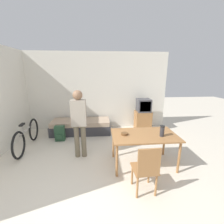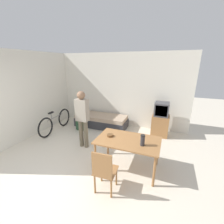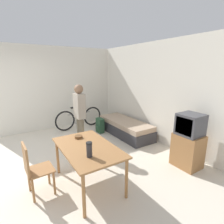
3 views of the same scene
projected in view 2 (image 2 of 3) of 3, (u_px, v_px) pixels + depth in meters
ground_plane at (55, 184)px, 3.02m from camera, size 20.00×20.00×0.00m
wall_back at (115, 90)px, 5.69m from camera, size 5.39×0.06×2.70m
wall_left at (33, 94)px, 4.90m from camera, size 0.06×4.46×2.70m
daybed at (101, 121)px, 5.74m from camera, size 1.97×0.75×0.45m
tv at (161, 120)px, 4.92m from camera, size 0.54×0.45×1.14m
dining_table at (128, 143)px, 3.31m from camera, size 1.39×0.84×0.73m
wooden_chair at (104, 170)px, 2.69m from camera, size 0.42×0.42×0.90m
bicycle at (56, 122)px, 5.31m from camera, size 0.16×1.69×0.76m
person_standing at (82, 116)px, 4.11m from camera, size 0.34×0.22×1.64m
thermos_flask at (143, 140)px, 3.03m from camera, size 0.09×0.09×0.23m
mate_bowl at (110, 135)px, 3.44m from camera, size 0.14×0.14×0.05m
backpack at (80, 124)px, 5.43m from camera, size 0.28×0.20×0.46m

